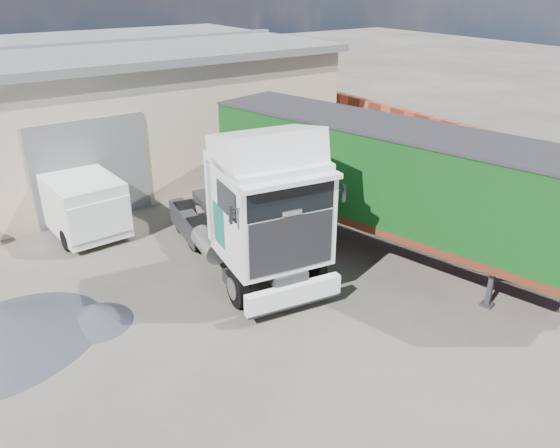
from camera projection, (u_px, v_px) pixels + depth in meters
ground at (312, 337)px, 13.21m from camera, size 120.00×120.00×0.00m
brick_boundary_wall at (441, 149)px, 23.12m from camera, size 0.35×26.00×2.50m
tractor_unit at (257, 214)px, 15.14m from camera, size 3.61×7.20×4.62m
box_trailer at (384, 176)px, 16.43m from camera, size 5.34×12.42×4.04m
panel_van at (76, 199)px, 18.51m from camera, size 2.33×5.07×2.02m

